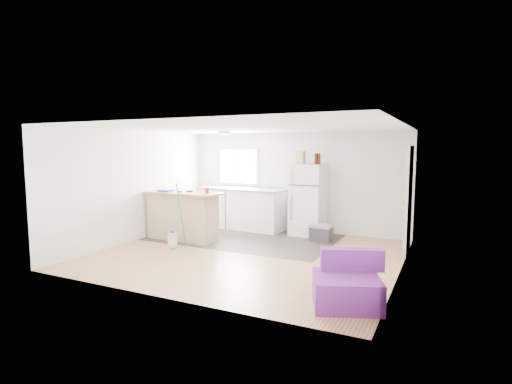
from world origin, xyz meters
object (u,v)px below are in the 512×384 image
at_px(cooler, 321,233).
at_px(bottle_left, 316,159).
at_px(bottle_right, 319,159).
at_px(purple_seat, 347,286).
at_px(mop, 175,237).
at_px(cleaner_jug, 172,240).
at_px(peninsula, 183,215).
at_px(refrigerator, 308,200).
at_px(blue_tray, 165,191).
at_px(cardboard_box, 301,158).
at_px(kitchen_cabinets, 241,208).
at_px(red_cup, 207,191).

bearing_deg(cooler, bottle_left, 127.60).
bearing_deg(bottle_right, purple_seat, -67.51).
bearing_deg(mop, cleaner_jug, 146.07).
height_order(peninsula, purple_seat, peninsula).
bearing_deg(refrigerator, cooler, -43.43).
relative_size(blue_tray, bottle_left, 1.20).
height_order(peninsula, cleaner_jug, peninsula).
xyz_separation_m(mop, blue_tray, (-0.75, 0.67, 0.85)).
relative_size(peninsula, bottle_right, 7.04).
xyz_separation_m(cleaner_jug, bottle_left, (2.29, 2.30, 1.63)).
distance_m(refrigerator, cardboard_box, 0.99).
xyz_separation_m(peninsula, cooler, (2.81, 1.18, -0.35)).
bearing_deg(bottle_right, blue_tray, -150.60).
bearing_deg(blue_tray, cleaner_jug, -43.86).
height_order(kitchen_cabinets, blue_tray, kitchen_cabinets).
relative_size(kitchen_cabinets, purple_seat, 2.21).
bearing_deg(cardboard_box, peninsula, -143.55).
xyz_separation_m(refrigerator, bottle_right, (0.26, -0.04, 0.95)).
distance_m(cleaner_jug, bottle_right, 3.68).
xyz_separation_m(purple_seat, mop, (-3.80, 1.37, -0.02)).
distance_m(bottle_left, bottle_right, 0.07).
relative_size(kitchen_cabinets, peninsula, 1.33).
relative_size(cooler, purple_seat, 0.47).
xyz_separation_m(cardboard_box, bottle_right, (0.43, 0.02, -0.02)).
bearing_deg(cooler, cleaner_jug, -139.26).
height_order(blue_tray, bottle_left, bottle_left).
relative_size(refrigerator, cardboard_box, 5.51).
bearing_deg(refrigerator, purple_seat, -62.18).
height_order(blue_tray, bottle_right, bottle_right).
height_order(red_cup, cardboard_box, cardboard_box).
height_order(peninsula, cooler, peninsula).
relative_size(red_cup, blue_tray, 0.40).
distance_m(kitchen_cabinets, cleaner_jug, 2.41).
xyz_separation_m(purple_seat, bottle_left, (-1.61, 3.72, 1.53)).
xyz_separation_m(refrigerator, bottle_left, (0.19, -0.05, 0.95)).
bearing_deg(cardboard_box, purple_seat, -62.03).
distance_m(blue_tray, bottle_right, 3.52).
bearing_deg(peninsula, cooler, 25.91).
bearing_deg(peninsula, cardboard_box, 39.53).
distance_m(purple_seat, cleaner_jug, 4.15).
xyz_separation_m(refrigerator, mop, (-2.00, -2.40, -0.60)).
bearing_deg(kitchen_cabinets, cooler, -7.62).
height_order(refrigerator, cooler, refrigerator).
relative_size(kitchen_cabinets, bottle_left, 9.34).
height_order(purple_seat, bottle_right, bottle_right).
bearing_deg(peninsula, bottle_right, 35.02).
height_order(peninsula, cardboard_box, cardboard_box).
bearing_deg(mop, refrigerator, 42.82).
distance_m(red_cup, bottle_left, 2.56).
relative_size(kitchen_cabinets, mop, 1.73).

